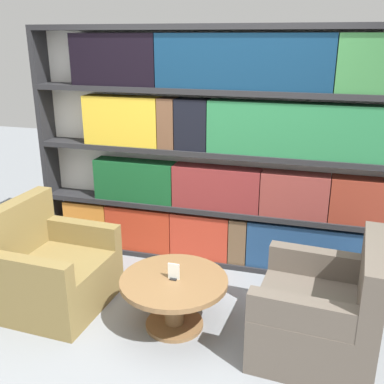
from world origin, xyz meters
TOP-DOWN VIEW (x-y plane):
  - ground_plane at (0.00, 0.00)m, footprint 14.00×14.00m
  - bookshelf at (0.07, 1.50)m, footprint 3.53×0.30m
  - armchair_left at (-1.10, 0.36)m, footprint 0.85×0.89m
  - armchair_right at (1.09, 0.36)m, footprint 0.88×0.92m
  - coffee_table at (-0.01, 0.34)m, footprint 0.83×0.83m
  - table_sign at (-0.01, 0.34)m, footprint 0.09×0.06m

SIDE VIEW (x-z plane):
  - ground_plane at x=0.00m, z-range 0.00..0.00m
  - armchair_left at x=-1.10m, z-range -0.14..0.74m
  - armchair_right at x=1.09m, z-range -0.14..0.74m
  - coffee_table at x=-0.01m, z-range 0.09..0.51m
  - table_sign at x=-0.01m, z-range 0.41..0.53m
  - bookshelf at x=0.07m, z-range -0.02..2.25m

